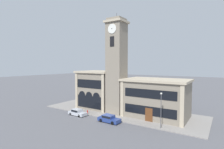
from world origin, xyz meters
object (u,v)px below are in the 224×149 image
object	(u,v)px
parked_car_near	(77,112)
street_lamp	(161,105)
parked_car_mid	(109,118)
fire_hydrant	(87,112)

from	to	relation	value
parked_car_near	street_lamp	size ratio (longest dim) A/B	0.69
parked_car_near	parked_car_mid	bearing A→B (deg)	1.76
parked_car_mid	street_lamp	world-z (taller)	street_lamp
parked_car_near	parked_car_mid	xyz separation A→B (m)	(8.52, -0.00, 0.03)
parked_car_near	parked_car_mid	world-z (taller)	parked_car_mid
parked_car_mid	fire_hydrant	bearing A→B (deg)	167.29
parked_car_mid	street_lamp	bearing A→B (deg)	13.49
fire_hydrant	parked_car_mid	bearing A→B (deg)	-14.47
parked_car_near	fire_hydrant	distance (m)	2.30
fire_hydrant	street_lamp	bearing A→B (deg)	0.53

